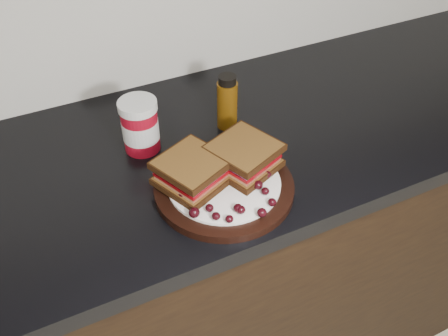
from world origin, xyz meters
The scene contains 30 objects.
base_cabinets centered at (0.00, 1.70, 0.43)m, with size 3.96×0.58×0.86m, color black.
countertop centered at (0.00, 1.70, 0.88)m, with size 3.98×0.60×0.04m, color black.
plate centered at (0.20, 1.55, 0.91)m, with size 0.28×0.28×0.02m, color black.
sandwich_left centered at (0.14, 1.58, 0.95)m, with size 0.12×0.12×0.06m, color brown, non-canonical shape.
sandwich_right centered at (0.25, 1.58, 0.95)m, with size 0.12×0.12×0.06m, color brown, non-canonical shape.
grape_0 centered at (0.11, 1.49, 0.93)m, with size 0.02×0.02×0.02m, color black.
grape_1 centered at (0.14, 1.49, 0.93)m, with size 0.02×0.02×0.01m, color black.
grape_2 centered at (0.14, 1.47, 0.93)m, with size 0.02×0.02×0.02m, color black.
grape_3 centered at (0.16, 1.45, 0.93)m, with size 0.02×0.02×0.01m, color black.
grape_4 centered at (0.19, 1.47, 0.93)m, with size 0.02×0.02×0.02m, color black.
grape_5 centered at (0.19, 1.46, 0.93)m, with size 0.02×0.02×0.02m, color black.
grape_6 centered at (0.22, 1.44, 0.93)m, with size 0.02×0.02×0.02m, color black.
grape_7 centered at (0.25, 1.46, 0.93)m, with size 0.02×0.02×0.02m, color black.
grape_8 centered at (0.25, 1.49, 0.93)m, with size 0.02×0.02×0.01m, color black.
grape_9 centered at (0.25, 1.51, 0.93)m, with size 0.02×0.02×0.02m, color black.
grape_10 centered at (0.28, 1.53, 0.93)m, with size 0.02×0.02×0.02m, color black.
grape_11 centered at (0.27, 1.53, 0.93)m, with size 0.02×0.02×0.02m, color black.
grape_12 centered at (0.28, 1.55, 0.93)m, with size 0.02×0.02×0.02m, color black.
grape_13 centered at (0.29, 1.59, 0.93)m, with size 0.02×0.02×0.02m, color black.
grape_14 centered at (0.25, 1.60, 0.93)m, with size 0.02×0.02×0.02m, color black.
grape_15 centered at (0.16, 1.58, 0.93)m, with size 0.02×0.02×0.02m, color black.
grape_16 centered at (0.14, 1.59, 0.93)m, with size 0.02×0.02×0.02m, color black.
grape_17 centered at (0.14, 1.58, 0.93)m, with size 0.02×0.02×0.02m, color black.
grape_18 centered at (0.11, 1.54, 0.93)m, with size 0.02×0.02×0.02m, color black.
grape_19 centered at (0.11, 1.54, 0.93)m, with size 0.02×0.02×0.02m, color black.
grape_20 centered at (0.15, 1.57, 0.93)m, with size 0.02×0.02×0.02m, color black.
grape_21 centered at (0.14, 1.57, 0.93)m, with size 0.01×0.01×0.01m, color black.
grape_22 centered at (0.13, 1.56, 0.93)m, with size 0.02×0.02×0.01m, color black.
condiment_jar centered at (0.10, 1.75, 0.96)m, with size 0.08×0.08×0.12m, color maroon.
oil_bottle centered at (0.30, 1.75, 0.97)m, with size 0.05×0.05×0.13m, color #4F2F07.
Camera 1 is at (-0.12, 0.90, 1.60)m, focal length 40.00 mm.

